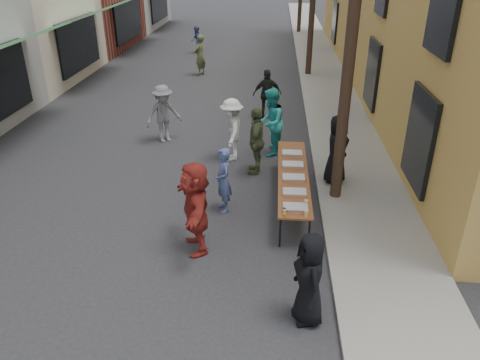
# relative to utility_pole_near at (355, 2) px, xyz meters

# --- Properties ---
(ground) EXTENTS (120.00, 120.00, 0.00)m
(ground) POSITION_rel_utility_pole_near_xyz_m (-4.30, -3.00, -4.50)
(ground) COLOR #28282B
(ground) RESTS_ON ground
(sidewalk) EXTENTS (2.20, 60.00, 0.10)m
(sidewalk) POSITION_rel_utility_pole_near_xyz_m (0.70, 12.00, -4.45)
(sidewalk) COLOR gray
(sidewalk) RESTS_ON ground
(utility_pole_near) EXTENTS (0.26, 0.26, 9.00)m
(utility_pole_near) POSITION_rel_utility_pole_near_xyz_m (0.00, 0.00, 0.00)
(utility_pole_near) COLOR #2D2116
(utility_pole_near) RESTS_ON ground
(serving_table) EXTENTS (0.70, 4.00, 0.75)m
(serving_table) POSITION_rel_utility_pole_near_xyz_m (-1.05, -0.24, -3.79)
(serving_table) COLOR #5F3016
(serving_table) RESTS_ON ground
(catering_tray_sausage) EXTENTS (0.50, 0.33, 0.08)m
(catering_tray_sausage) POSITION_rel_utility_pole_near_xyz_m (-1.05, -1.89, -3.71)
(catering_tray_sausage) COLOR maroon
(catering_tray_sausage) RESTS_ON serving_table
(catering_tray_foil_b) EXTENTS (0.50, 0.33, 0.08)m
(catering_tray_foil_b) POSITION_rel_utility_pole_near_xyz_m (-1.05, -1.24, -3.71)
(catering_tray_foil_b) COLOR #B2B2B7
(catering_tray_foil_b) RESTS_ON serving_table
(catering_tray_buns) EXTENTS (0.50, 0.33, 0.08)m
(catering_tray_buns) POSITION_rel_utility_pole_near_xyz_m (-1.05, -0.54, -3.71)
(catering_tray_buns) COLOR tan
(catering_tray_buns) RESTS_ON serving_table
(catering_tray_foil_d) EXTENTS (0.50, 0.33, 0.08)m
(catering_tray_foil_d) POSITION_rel_utility_pole_near_xyz_m (-1.05, 0.16, -3.71)
(catering_tray_foil_d) COLOR #B2B2B7
(catering_tray_foil_d) RESTS_ON serving_table
(catering_tray_buns_end) EXTENTS (0.50, 0.33, 0.08)m
(catering_tray_buns_end) POSITION_rel_utility_pole_near_xyz_m (-1.05, 0.86, -3.71)
(catering_tray_buns_end) COLOR tan
(catering_tray_buns_end) RESTS_ON serving_table
(condiment_jar_a) EXTENTS (0.07, 0.07, 0.08)m
(condiment_jar_a) POSITION_rel_utility_pole_near_xyz_m (-1.27, -2.19, -3.71)
(condiment_jar_a) COLOR #A57F26
(condiment_jar_a) RESTS_ON serving_table
(condiment_jar_b) EXTENTS (0.07, 0.07, 0.08)m
(condiment_jar_b) POSITION_rel_utility_pole_near_xyz_m (-1.27, -2.09, -3.71)
(condiment_jar_b) COLOR #A57F26
(condiment_jar_b) RESTS_ON serving_table
(condiment_jar_c) EXTENTS (0.07, 0.07, 0.08)m
(condiment_jar_c) POSITION_rel_utility_pole_near_xyz_m (-1.27, -1.99, -3.71)
(condiment_jar_c) COLOR #A57F26
(condiment_jar_c) RESTS_ON serving_table
(cup_stack) EXTENTS (0.08, 0.08, 0.12)m
(cup_stack) POSITION_rel_utility_pole_near_xyz_m (-0.85, -2.14, -3.69)
(cup_stack) COLOR tan
(cup_stack) RESTS_ON serving_table
(guest_front_a) EXTENTS (0.69, 0.89, 1.62)m
(guest_front_a) POSITION_rel_utility_pole_near_xyz_m (-0.90, -4.14, -3.69)
(guest_front_a) COLOR black
(guest_front_a) RESTS_ON ground
(guest_front_b) EXTENTS (0.55, 0.65, 1.53)m
(guest_front_b) POSITION_rel_utility_pole_near_xyz_m (-2.63, -0.71, -3.74)
(guest_front_b) COLOR #4A5A90
(guest_front_b) RESTS_ON ground
(guest_front_c) EXTENTS (0.89, 1.06, 1.96)m
(guest_front_c) POSITION_rel_utility_pole_near_xyz_m (-1.63, 2.63, -3.52)
(guest_front_c) COLOR #2AB1AD
(guest_front_c) RESTS_ON ground
(guest_front_d) EXTENTS (0.73, 1.19, 1.77)m
(guest_front_d) POSITION_rel_utility_pole_near_xyz_m (-2.70, 2.18, -3.61)
(guest_front_d) COLOR silver
(guest_front_d) RESTS_ON ground
(guest_front_e) EXTENTS (0.50, 1.08, 1.81)m
(guest_front_e) POSITION_rel_utility_pole_near_xyz_m (-1.97, 1.35, -3.59)
(guest_front_e) COLOR #4B5933
(guest_front_e) RESTS_ON ground
(guest_queue_back) EXTENTS (1.04, 1.85, 1.91)m
(guest_queue_back) POSITION_rel_utility_pole_near_xyz_m (-3.00, -2.29, -3.55)
(guest_queue_back) COLOR maroon
(guest_queue_back) RESTS_ON ground
(server) EXTENTS (0.86, 1.01, 1.75)m
(server) POSITION_rel_utility_pole_near_xyz_m (0.05, 0.79, -3.53)
(server) COLOR black
(server) RESTS_ON sidewalk
(passerby_left) EXTENTS (1.31, 1.22, 1.78)m
(passerby_left) POSITION_rel_utility_pole_near_xyz_m (-4.91, 3.40, -3.61)
(passerby_left) COLOR slate
(passerby_left) RESTS_ON ground
(passerby_mid) EXTENTS (1.06, 0.59, 1.71)m
(passerby_mid) POSITION_rel_utility_pole_near_xyz_m (-1.80, 5.89, -3.64)
(passerby_mid) COLOR black
(passerby_mid) RESTS_ON ground
(passerby_right) EXTENTS (0.65, 0.79, 1.85)m
(passerby_right) POSITION_rel_utility_pole_near_xyz_m (-5.06, 11.76, -3.58)
(passerby_right) COLOR #545C35
(passerby_right) RESTS_ON ground
(passerby_far) EXTENTS (0.77, 0.87, 1.48)m
(passerby_far) POSITION_rel_utility_pole_near_xyz_m (-6.01, 16.72, -3.76)
(passerby_far) COLOR #5767AA
(passerby_far) RESTS_ON ground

